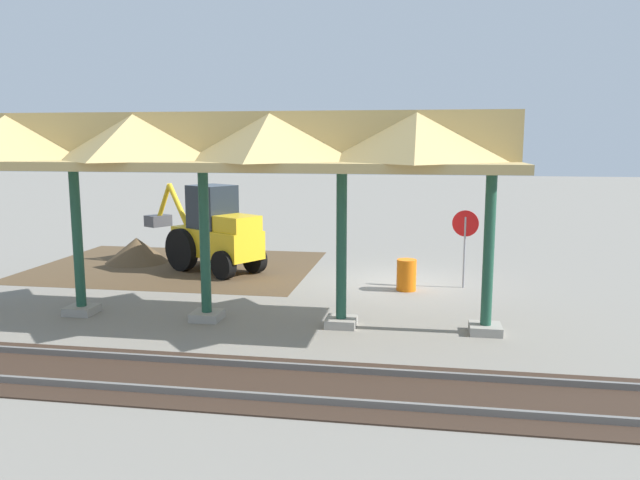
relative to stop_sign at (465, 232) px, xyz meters
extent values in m
plane|color=gray|center=(1.80, -0.30, -1.63)|extent=(120.00, 120.00, 0.00)
cube|color=brown|center=(9.48, -1.54, -1.63)|extent=(9.30, 7.00, 0.01)
cube|color=#9E998E|center=(-0.22, 4.40, -1.53)|extent=(0.70, 0.70, 0.20)
cylinder|color=#1E4C38|center=(-0.22, 4.40, 0.17)|extent=(0.24, 0.24, 3.60)
cube|color=#9E998E|center=(3.03, 4.40, -1.53)|extent=(0.70, 0.70, 0.20)
cylinder|color=#1E4C38|center=(3.03, 4.40, 0.17)|extent=(0.24, 0.24, 3.60)
cube|color=#9E998E|center=(6.27, 4.40, -1.53)|extent=(0.70, 0.70, 0.20)
cylinder|color=#1E4C38|center=(6.27, 4.40, 0.17)|extent=(0.24, 0.24, 3.60)
cube|color=#9E998E|center=(9.51, 4.40, -1.53)|extent=(0.70, 0.70, 0.20)
cylinder|color=#1E4C38|center=(9.51, 4.40, 0.17)|extent=(0.24, 0.24, 3.60)
cube|color=tan|center=(6.27, 4.40, 2.07)|extent=(14.18, 3.20, 0.20)
cube|color=tan|center=(6.27, 4.40, 2.72)|extent=(14.18, 0.20, 1.10)
pyramid|color=tan|center=(1.40, 4.40, 2.72)|extent=(2.92, 3.20, 1.10)
pyramid|color=tan|center=(4.65, 4.40, 2.72)|extent=(2.92, 3.20, 1.10)
pyramid|color=tan|center=(7.89, 4.40, 2.72)|extent=(2.92, 3.20, 1.10)
pyramid|color=tan|center=(11.14, 4.40, 2.72)|extent=(2.92, 3.20, 1.10)
cube|color=slate|center=(1.80, 7.37, -1.56)|extent=(60.00, 0.08, 0.15)
cube|color=slate|center=(1.80, 8.80, -1.56)|extent=(60.00, 0.08, 0.15)
cube|color=#38281E|center=(1.80, 8.09, -1.62)|extent=(60.00, 2.58, 0.03)
cylinder|color=gray|center=(0.00, 0.00, -0.59)|extent=(0.06, 0.06, 2.08)
cylinder|color=red|center=(0.00, 0.00, 0.26)|extent=(0.75, 0.20, 0.76)
cube|color=yellow|center=(7.83, -1.04, -0.66)|extent=(3.40, 2.80, 0.90)
cube|color=#1E262D|center=(8.00, -1.14, 0.49)|extent=(1.72, 1.68, 1.40)
cube|color=yellow|center=(6.97, -0.50, 0.04)|extent=(1.56, 1.54, 0.50)
cylinder|color=black|center=(8.27, -2.15, -0.93)|extent=(1.35, 1.00, 1.40)
cylinder|color=black|center=(9.03, -0.94, -0.93)|extent=(1.35, 1.00, 1.40)
cylinder|color=black|center=(6.57, -1.01, -1.18)|extent=(0.92, 0.73, 0.90)
cylinder|color=black|center=(7.26, 0.09, -1.18)|extent=(0.92, 0.73, 0.90)
cylinder|color=yellow|center=(9.58, -2.13, 0.44)|extent=(1.00, 0.72, 1.41)
cylinder|color=yellow|center=(10.30, -2.58, 0.43)|extent=(0.85, 0.62, 1.41)
cube|color=#47474C|center=(10.62, -2.78, -0.24)|extent=(0.93, 1.00, 0.40)
cone|color=brown|center=(11.14, -2.05, -1.63)|extent=(4.40, 4.40, 1.75)
cylinder|color=orange|center=(1.64, 0.62, -1.18)|extent=(0.56, 0.56, 0.90)
camera|label=1|loc=(1.24, 18.22, 2.62)|focal=35.00mm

